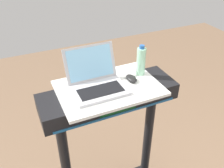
# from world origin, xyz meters

# --- Properties ---
(desk_board) EXTENTS (0.64, 0.44, 0.02)m
(desk_board) POSITION_xyz_m (0.00, 0.70, 1.20)
(desk_board) COLOR white
(desk_board) RESTS_ON treadmill_base
(laptop) EXTENTS (0.33, 0.31, 0.23)m
(laptop) POSITION_xyz_m (-0.07, 0.72, 1.26)
(laptop) COLOR #B7B7BC
(laptop) RESTS_ON desk_board
(computer_mouse) EXTENTS (0.06, 0.10, 0.03)m
(computer_mouse) POSITION_xyz_m (0.16, 0.71, 1.23)
(computer_mouse) COLOR black
(computer_mouse) RESTS_ON desk_board
(water_bottle) EXTENTS (0.06, 0.06, 0.21)m
(water_bottle) POSITION_xyz_m (0.26, 0.76, 1.31)
(water_bottle) COLOR #9EDBB2
(water_bottle) RESTS_ON desk_board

